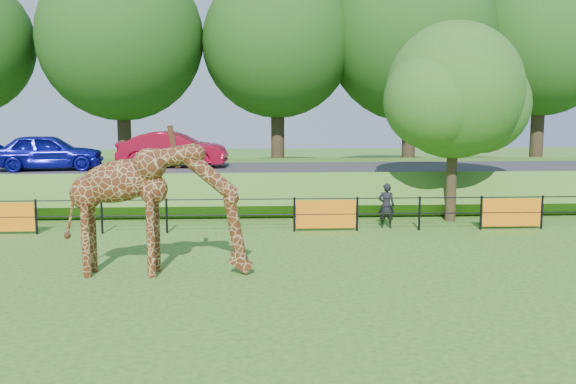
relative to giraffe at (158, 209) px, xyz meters
name	(u,v)px	position (x,y,z in m)	size (l,w,h in m)	color
ground	(217,316)	(1.51, -3.08, -1.57)	(90.00, 90.00, 0.00)	#2A6519
giraffe	(158,209)	(0.00, 0.00, 0.00)	(4.39, 0.81, 3.13)	#4E2510
perimeter_fence	(231,215)	(1.51, 4.92, -1.02)	(28.07, 0.10, 1.10)	black
embankment	(237,182)	(1.51, 12.42, -0.92)	(40.00, 9.00, 1.30)	#2A6519
road	(236,170)	(1.51, 10.92, -0.21)	(40.00, 5.00, 0.12)	#2D2C2F
car_blue	(48,152)	(-5.83, 10.60, 0.57)	(1.69, 4.21, 1.43)	#1517B2
car_red	(173,150)	(-1.07, 11.50, 0.58)	(1.53, 4.39, 1.45)	#A90C26
visitor	(386,205)	(6.55, 5.43, -0.84)	(0.53, 0.35, 1.46)	black
tree_east	(457,96)	(9.11, 6.55, 2.72)	(5.40, 4.71, 6.76)	#2D2214
bg_tree_line	(275,41)	(3.40, 18.92, 5.63)	(37.30, 8.80, 11.82)	#2D2214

